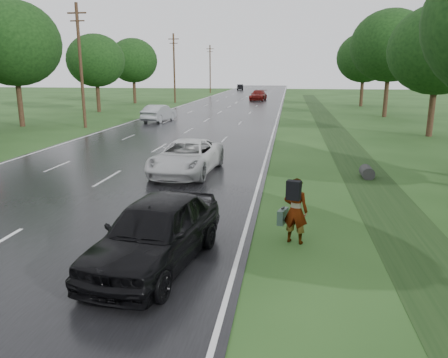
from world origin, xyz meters
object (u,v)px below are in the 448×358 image
(white_pickup, at_px, (187,157))
(silver_sedan, at_px, (159,113))
(pedestrian, at_px, (295,210))
(dark_sedan, at_px, (155,232))

(white_pickup, bearing_deg, silver_sedan, 113.89)
(pedestrian, distance_m, white_pickup, 9.21)
(dark_sedan, bearing_deg, pedestrian, 39.99)
(pedestrian, distance_m, dark_sedan, 3.94)
(pedestrian, xyz_separation_m, dark_sedan, (-3.37, -2.04, -0.07))
(pedestrian, distance_m, silver_sedan, 31.03)
(white_pickup, xyz_separation_m, silver_sedan, (-7.51, 20.64, 0.01))
(white_pickup, relative_size, dark_sedan, 1.09)
(pedestrian, height_order, silver_sedan, pedestrian)
(white_pickup, height_order, silver_sedan, silver_sedan)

